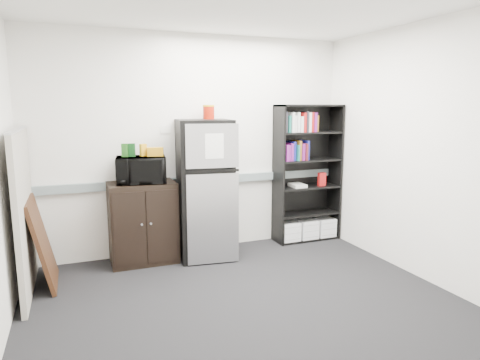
{
  "coord_description": "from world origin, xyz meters",
  "views": [
    {
      "loc": [
        -1.42,
        -3.45,
        1.83
      ],
      "look_at": [
        0.29,
        0.9,
        1.02
      ],
      "focal_mm": 32.0,
      "sensor_mm": 36.0,
      "label": 1
    }
  ],
  "objects_px": {
    "bookshelf": "(307,174)",
    "cabinet": "(143,223)",
    "refrigerator": "(205,189)",
    "microwave": "(141,170)",
    "cubicle_partition": "(24,212)"
  },
  "relations": [
    {
      "from": "cabinet",
      "to": "refrigerator",
      "type": "distance_m",
      "value": 0.83
    },
    {
      "from": "microwave",
      "to": "refrigerator",
      "type": "xyz_separation_m",
      "value": [
        0.74,
        -0.06,
        -0.27
      ]
    },
    {
      "from": "microwave",
      "to": "refrigerator",
      "type": "relative_size",
      "value": 0.33
    },
    {
      "from": "cubicle_partition",
      "to": "refrigerator",
      "type": "height_order",
      "value": "refrigerator"
    },
    {
      "from": "refrigerator",
      "to": "microwave",
      "type": "bearing_deg",
      "value": -178.04
    },
    {
      "from": "refrigerator",
      "to": "cabinet",
      "type": "bearing_deg",
      "value": -179.26
    },
    {
      "from": "cubicle_partition",
      "to": "refrigerator",
      "type": "distance_m",
      "value": 1.97
    },
    {
      "from": "bookshelf",
      "to": "microwave",
      "type": "bearing_deg",
      "value": -177.94
    },
    {
      "from": "cubicle_partition",
      "to": "microwave",
      "type": "bearing_deg",
      "value": 18.72
    },
    {
      "from": "cabinet",
      "to": "refrigerator",
      "type": "xyz_separation_m",
      "value": [
        0.74,
        -0.08,
        0.36
      ]
    },
    {
      "from": "bookshelf",
      "to": "cabinet",
      "type": "relative_size",
      "value": 1.93
    },
    {
      "from": "bookshelf",
      "to": "cabinet",
      "type": "distance_m",
      "value": 2.28
    },
    {
      "from": "refrigerator",
      "to": "bookshelf",
      "type": "bearing_deg",
      "value": 12.44
    },
    {
      "from": "cabinet",
      "to": "refrigerator",
      "type": "relative_size",
      "value": 0.57
    },
    {
      "from": "bookshelf",
      "to": "cabinet",
      "type": "bearing_deg",
      "value": -178.35
    }
  ]
}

